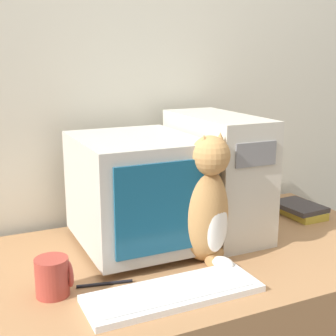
% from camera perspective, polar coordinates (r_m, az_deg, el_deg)
% --- Properties ---
extents(wall_back, '(7.00, 0.05, 2.50)m').
position_cam_1_polar(wall_back, '(1.82, -4.47, 9.15)').
color(wall_back, beige).
rests_on(wall_back, ground_plane).
extents(crt_monitor, '(0.36, 0.44, 0.37)m').
position_cam_1_polar(crt_monitor, '(1.52, -3.93, -2.79)').
color(crt_monitor, '#BCB7AD').
rests_on(crt_monitor, desk).
extents(computer_tower, '(0.21, 0.46, 0.42)m').
position_cam_1_polar(computer_tower, '(1.66, 5.92, -0.71)').
color(computer_tower, beige).
rests_on(computer_tower, desk).
extents(keyboard, '(0.47, 0.16, 0.02)m').
position_cam_1_polar(keyboard, '(1.27, 0.67, -14.99)').
color(keyboard, silver).
rests_on(keyboard, desk).
extents(cat, '(0.25, 0.22, 0.40)m').
position_cam_1_polar(cat, '(1.41, 4.60, -4.63)').
color(cat, '#B7844C').
rests_on(cat, desk).
extents(book_stack, '(0.15, 0.20, 0.05)m').
position_cam_1_polar(book_stack, '(1.93, 15.71, -4.88)').
color(book_stack, gold).
rests_on(book_stack, desk).
extents(pen, '(0.15, 0.04, 0.01)m').
position_cam_1_polar(pen, '(1.34, -7.73, -13.80)').
color(pen, black).
rests_on(pen, desk).
extents(mug, '(0.09, 0.09, 0.10)m').
position_cam_1_polar(mug, '(1.29, -13.81, -12.74)').
color(mug, '#9E382D').
rests_on(mug, desk).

